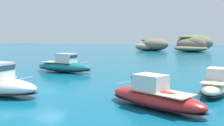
{
  "coord_description": "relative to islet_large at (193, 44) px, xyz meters",
  "views": [
    {
      "loc": [
        13.42,
        -17.19,
        4.47
      ],
      "look_at": [
        -0.44,
        15.13,
        1.03
      ],
      "focal_mm": 38.57,
      "sensor_mm": 36.0,
      "label": 1
    }
  ],
  "objects": [
    {
      "name": "motorboat_red",
      "position": [
        4.07,
        -79.43,
        -2.02
      ],
      "size": [
        7.61,
        4.92,
        2.17
      ],
      "color": "red",
      "rests_on": "ground"
    },
    {
      "name": "motorboat_cream",
      "position": [
        7.82,
        -73.03,
        -2.05
      ],
      "size": [
        3.07,
        7.27,
        2.08
      ],
      "color": "beige",
      "rests_on": "ground"
    },
    {
      "name": "ground_plane",
      "position": [
        -5.79,
        -77.57,
        -2.75
      ],
      "size": [
        400.0,
        400.0,
        0.0
      ],
      "primitive_type": "plane",
      "color": "#0C5B7A"
    },
    {
      "name": "islet_large",
      "position": [
        0.0,
        0.0,
        0.0
      ],
      "size": [
        18.2,
        21.26,
        6.29
      ],
      "color": "#756651",
      "rests_on": "ground"
    },
    {
      "name": "islet_small",
      "position": [
        -15.65,
        0.19,
        -0.4
      ],
      "size": [
        16.28,
        14.81,
        4.91
      ],
      "color": "#756651",
      "rests_on": "ground"
    },
    {
      "name": "motorboat_teal",
      "position": [
        -11.37,
        -67.21,
        -1.88
      ],
      "size": [
        8.91,
        3.11,
        2.59
      ],
      "color": "#19727A",
      "rests_on": "ground"
    }
  ]
}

